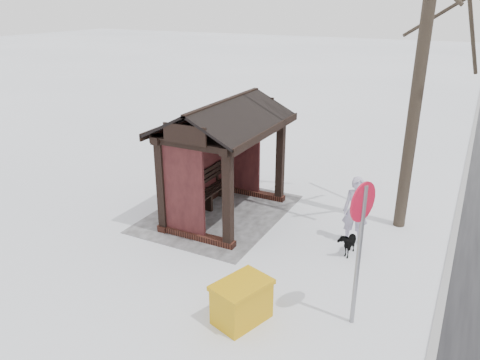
{
  "coord_description": "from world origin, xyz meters",
  "views": [
    {
      "loc": [
        9.83,
        5.5,
        5.39
      ],
      "look_at": [
        0.72,
        0.8,
        1.39
      ],
      "focal_mm": 35.0,
      "sensor_mm": 36.0,
      "label": 1
    }
  ],
  "objects_px": {
    "pedestrian": "(356,211)",
    "grit_bin": "(242,301)",
    "bus_shelter": "(219,136)",
    "dog": "(347,242)",
    "road_sign": "(361,226)"
  },
  "relations": [
    {
      "from": "dog",
      "to": "road_sign",
      "type": "height_order",
      "value": "road_sign"
    },
    {
      "from": "dog",
      "to": "grit_bin",
      "type": "relative_size",
      "value": 0.57
    },
    {
      "from": "pedestrian",
      "to": "road_sign",
      "type": "bearing_deg",
      "value": -86.61
    },
    {
      "from": "dog",
      "to": "road_sign",
      "type": "bearing_deg",
      "value": -71.58
    },
    {
      "from": "pedestrian",
      "to": "bus_shelter",
      "type": "bearing_deg",
      "value": 170.62
    },
    {
      "from": "pedestrian",
      "to": "grit_bin",
      "type": "height_order",
      "value": "pedestrian"
    },
    {
      "from": "bus_shelter",
      "to": "pedestrian",
      "type": "xyz_separation_m",
      "value": [
        -0.07,
        3.55,
        -1.35
      ]
    },
    {
      "from": "pedestrian",
      "to": "road_sign",
      "type": "height_order",
      "value": "road_sign"
    },
    {
      "from": "bus_shelter",
      "to": "road_sign",
      "type": "height_order",
      "value": "bus_shelter"
    },
    {
      "from": "bus_shelter",
      "to": "dog",
      "type": "xyz_separation_m",
      "value": [
        0.5,
        3.56,
        -1.88
      ]
    },
    {
      "from": "pedestrian",
      "to": "grit_bin",
      "type": "distance_m",
      "value": 3.92
    },
    {
      "from": "grit_bin",
      "to": "road_sign",
      "type": "xyz_separation_m",
      "value": [
        -0.85,
        1.75,
        1.5
      ]
    },
    {
      "from": "pedestrian",
      "to": "grit_bin",
      "type": "xyz_separation_m",
      "value": [
        3.75,
        -1.03,
        -0.42
      ]
    },
    {
      "from": "grit_bin",
      "to": "road_sign",
      "type": "distance_m",
      "value": 2.46
    },
    {
      "from": "dog",
      "to": "pedestrian",
      "type": "bearing_deg",
      "value": 91.62
    }
  ]
}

